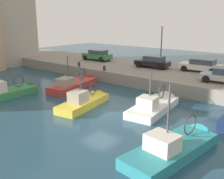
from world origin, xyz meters
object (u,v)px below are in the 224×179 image
fishing_boat_teal (176,151)px  fishing_boat_green (8,95)px  fishing_boat_yellow (86,104)px  quay_streetlamp (162,39)px  fishing_boat_white (156,108)px  parked_car_white (201,65)px  parked_car_black (153,62)px  parked_car_green (97,55)px  mooring_bollard_mid (104,68)px  mooring_bollard_north (79,64)px  fishing_boat_red (76,87)px

fishing_boat_teal → fishing_boat_green: size_ratio=1.05×
fishing_boat_yellow → quay_streetlamp: (12.88, 0.55, 4.33)m
fishing_boat_white → parked_car_white: bearing=3.7°
parked_car_black → parked_car_white: bearing=-76.2°
fishing_boat_teal → quay_streetlamp: 18.58m
quay_streetlamp → parked_car_green: bearing=94.8°
parked_car_white → mooring_bollard_mid: (-6.19, 8.40, -0.44)m
fishing_boat_yellow → parked_car_black: bearing=5.4°
mooring_bollard_mid → fishing_boat_green: bearing=163.6°
fishing_boat_yellow → mooring_bollard_north: fishing_boat_yellow is taller
fishing_boat_teal → fishing_boat_green: bearing=90.7°
parked_car_black → fishing_boat_yellow: bearing=-174.6°
fishing_boat_yellow → parked_car_green: size_ratio=1.45×
fishing_boat_green → parked_car_green: 15.08m
mooring_bollard_mid → quay_streetlamp: (5.65, -3.78, 2.98)m
mooring_bollard_mid → mooring_bollard_north: (0.00, 4.00, 0.00)m
mooring_bollard_north → quay_streetlamp: size_ratio=0.11×
fishing_boat_yellow → fishing_boat_green: bearing=110.1°
fishing_boat_yellow → mooring_bollard_north: 11.11m
fishing_boat_teal → mooring_bollard_north: fishing_boat_teal is taller
fishing_boat_teal → parked_car_black: size_ratio=1.68×
fishing_boat_teal → parked_car_green: size_ratio=1.64×
fishing_boat_teal → mooring_bollard_mid: fishing_boat_teal is taller
fishing_boat_white → parked_car_white: size_ratio=1.46×
fishing_boat_red → parked_car_green: size_ratio=1.64×
parked_car_black → parked_car_white: (1.28, -5.22, 0.01)m
parked_car_white → mooring_bollard_mid: bearing=126.4°
fishing_boat_teal → fishing_boat_white: size_ratio=1.06×
mooring_bollard_mid → parked_car_white: bearing=-53.6°
parked_car_black → mooring_bollard_mid: bearing=147.1°
fishing_boat_yellow → fishing_boat_red: 5.79m
fishing_boat_red → quay_streetlamp: bearing=-23.7°
fishing_boat_red → parked_car_black: size_ratio=1.68×
parked_car_green → quay_streetlamp: quay_streetlamp is taller
fishing_boat_green → fishing_boat_red: 6.43m
fishing_boat_yellow → parked_car_green: bearing=39.1°
fishing_boat_yellow → parked_car_green: (12.11, 9.82, 1.81)m
fishing_boat_white → parked_car_black: fishing_boat_white is taller
fishing_boat_green → mooring_bollard_north: fishing_boat_green is taller
mooring_bollard_mid → quay_streetlamp: quay_streetlamp is taller
parked_car_black → fishing_boat_white: bearing=-147.7°
fishing_boat_green → parked_car_white: size_ratio=1.47×
fishing_boat_yellow → parked_car_white: fishing_boat_yellow is taller
fishing_boat_teal → fishing_boat_green: (-0.21, 16.26, 0.03)m
parked_car_black → mooring_bollard_mid: 5.87m
fishing_boat_yellow → parked_car_black: (12.15, 1.15, 1.78)m
fishing_boat_yellow → mooring_bollard_mid: size_ratio=11.02×
parked_car_white → fishing_boat_yellow: bearing=163.1°
fishing_boat_white → parked_car_black: size_ratio=1.58×
fishing_boat_teal → quay_streetlamp: quay_streetlamp is taller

